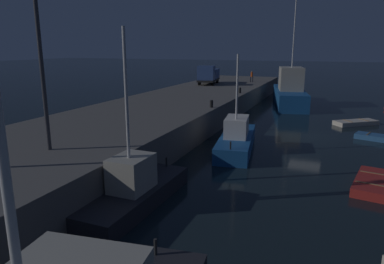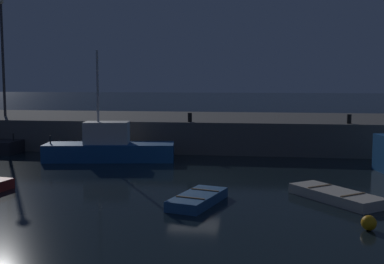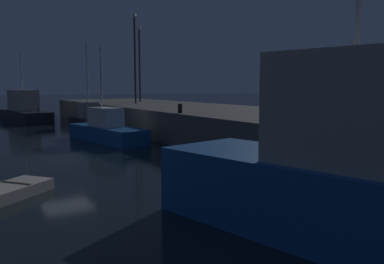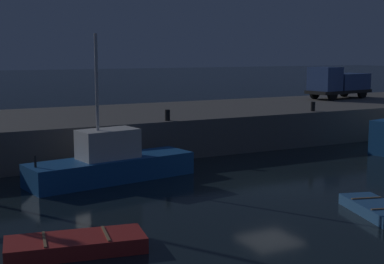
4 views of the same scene
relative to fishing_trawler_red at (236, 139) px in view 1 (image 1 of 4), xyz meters
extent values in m
plane|color=black|center=(5.85, -4.32, -0.81)|extent=(320.00, 320.00, 0.00)
cube|color=#5B5956|center=(5.85, 8.24, 0.26)|extent=(63.46, 10.69, 2.14)
cube|color=#195193|center=(0.04, 0.01, -0.29)|extent=(8.04, 3.33, 1.05)
cube|color=silver|center=(-0.12, -0.02, 0.90)|extent=(2.85, 1.88, 1.32)
cylinder|color=silver|center=(-0.61, -0.09, 3.71)|extent=(0.14, 0.14, 4.28)
cylinder|color=#262626|center=(-3.51, -0.55, 0.49)|extent=(0.10, 0.10, 0.50)
cube|color=#232328|center=(-10.49, 2.01, -0.39)|extent=(7.09, 2.34, 0.84)
cube|color=#ADA899|center=(-10.66, 2.01, 0.80)|extent=(2.02, 1.56, 1.55)
cylinder|color=silver|center=(-10.82, 2.02, 4.35)|extent=(0.14, 0.14, 5.55)
cylinder|color=#262626|center=(-7.25, 1.95, 0.28)|extent=(0.10, 0.10, 0.50)
cube|color=#195193|center=(21.67, -0.98, 0.18)|extent=(12.86, 5.78, 1.98)
cube|color=#ADA899|center=(21.05, -1.11, 2.53)|extent=(4.59, 3.46, 2.73)
cylinder|color=silver|center=(20.80, -1.16, 7.81)|extent=(0.14, 0.14, 7.82)
cylinder|color=#262626|center=(27.27, 0.22, 1.42)|extent=(0.10, 0.10, 0.50)
cylinder|color=silver|center=(-20.53, -2.33, 4.76)|extent=(0.14, 0.14, 4.21)
cylinder|color=#262626|center=(-15.39, -1.66, 0.64)|extent=(0.10, 0.10, 0.50)
cube|color=#B22823|center=(-4.03, -8.35, -0.58)|extent=(4.26, 2.24, 0.47)
cube|color=olive|center=(-3.15, -8.50, -0.33)|extent=(0.32, 1.39, 0.04)
cube|color=olive|center=(-4.91, -8.19, -0.33)|extent=(0.32, 1.39, 0.04)
cube|color=#2D6099|center=(6.73, -9.63, -0.61)|extent=(2.19, 3.52, 0.40)
cube|color=olive|center=(6.93, -8.93, -0.39)|extent=(1.17, 0.41, 0.04)
cube|color=beige|center=(12.23, -8.24, -0.61)|extent=(3.65, 4.11, 0.41)
cube|color=olive|center=(12.78, -8.95, -0.38)|extent=(1.08, 0.86, 0.04)
cube|color=olive|center=(11.68, -7.53, -0.38)|extent=(1.08, 0.86, 0.04)
cylinder|color=#38383D|center=(-10.49, 6.82, 5.57)|extent=(0.20, 0.20, 8.49)
cylinder|color=black|center=(21.00, 8.88, 1.77)|extent=(0.93, 0.41, 0.90)
cylinder|color=black|center=(20.74, 10.66, 1.77)|extent=(0.93, 0.41, 0.90)
cylinder|color=black|center=(24.55, 9.40, 1.77)|extent=(0.93, 0.41, 0.90)
cylinder|color=black|center=(24.29, 11.17, 1.77)|extent=(0.93, 0.41, 0.90)
cube|color=black|center=(22.65, 10.03, 1.90)|extent=(5.86, 2.92, 0.25)
cube|color=#334C84|center=(20.98, 9.79, 2.94)|extent=(2.08, 2.37, 1.83)
cube|color=#334C84|center=(23.64, 10.17, 2.66)|extent=(3.53, 2.58, 1.27)
cylinder|color=black|center=(27.48, 5.28, 1.70)|extent=(0.13, 0.13, 0.76)
cylinder|color=black|center=(27.51, 4.99, 1.70)|extent=(0.13, 0.13, 0.76)
cylinder|color=#E54C14|center=(27.49, 5.13, 2.40)|extent=(0.32, 0.32, 0.63)
sphere|color=#8C664C|center=(27.49, 5.13, 2.83)|extent=(0.19, 0.19, 0.19)
cylinder|color=black|center=(14.69, 3.58, 1.62)|extent=(0.28, 0.28, 0.59)
cylinder|color=black|center=(4.48, 3.41, 1.62)|extent=(0.28, 0.28, 0.60)
camera|label=1|loc=(-23.56, -6.09, 6.32)|focal=33.13mm
camera|label=2|loc=(9.21, -28.41, 4.11)|focal=45.69mm
camera|label=3|loc=(26.89, -9.47, 3.07)|focal=37.19mm
camera|label=4|loc=(-8.30, -23.94, 5.08)|focal=52.20mm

